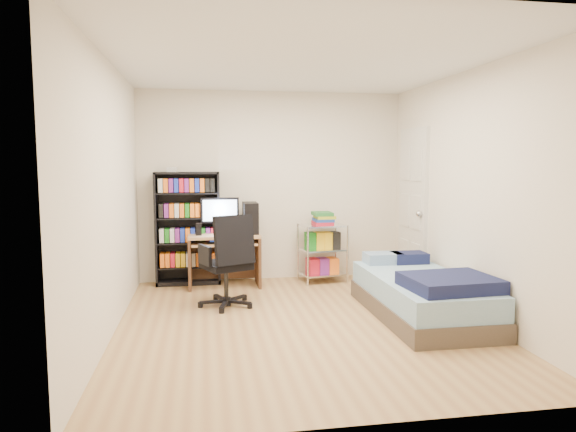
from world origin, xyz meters
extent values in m
cube|color=tan|center=(0.00, 0.00, -0.02)|extent=(3.50, 4.00, 0.04)
cube|color=silver|center=(0.00, 0.00, 2.52)|extent=(3.50, 4.00, 0.04)
cube|color=beige|center=(0.00, 2.02, 1.25)|extent=(3.50, 0.04, 2.50)
cube|color=beige|center=(0.00, -2.02, 1.25)|extent=(3.50, 0.04, 2.50)
cube|color=beige|center=(-1.77, 0.00, 1.25)|extent=(0.04, 4.00, 2.50)
cube|color=beige|center=(1.77, 0.00, 1.25)|extent=(0.04, 4.00, 2.50)
cube|color=black|center=(-1.12, 1.84, 0.72)|extent=(0.81, 0.27, 1.45)
cube|color=black|center=(-1.12, 1.84, 0.23)|extent=(0.76, 0.25, 0.02)
cube|color=red|center=(-1.12, 1.83, 0.33)|extent=(0.71, 0.22, 0.17)
cube|color=black|center=(-1.12, 1.84, 0.54)|extent=(0.76, 0.25, 0.02)
cube|color=#1B34C1|center=(-1.12, 1.83, 0.65)|extent=(0.71, 0.22, 0.17)
cube|color=black|center=(-1.12, 1.84, 0.86)|extent=(0.76, 0.25, 0.02)
cube|color=yellow|center=(-1.12, 1.83, 0.96)|extent=(0.71, 0.22, 0.17)
cube|color=black|center=(-1.12, 1.84, 1.18)|extent=(0.76, 0.25, 0.02)
cube|color=#1A781B|center=(-1.12, 1.83, 1.28)|extent=(0.71, 0.22, 0.17)
cube|color=silver|center=(-1.30, 1.84, 1.48)|extent=(0.13, 0.11, 0.06)
cube|color=tan|center=(-0.66, 1.63, 0.65)|extent=(0.89, 0.49, 0.04)
cube|color=#37271E|center=(-1.09, 1.63, 0.32)|extent=(0.04, 0.49, 0.63)
cube|color=#37271E|center=(-0.23, 1.63, 0.32)|extent=(0.04, 0.49, 0.63)
cube|color=#37271E|center=(-0.66, 1.86, 0.33)|extent=(0.86, 0.03, 0.58)
cube|color=tan|center=(-0.66, 1.56, 0.56)|extent=(0.80, 0.40, 0.02)
cube|color=black|center=(-0.66, 1.54, 0.58)|extent=(0.39, 0.13, 0.02)
cube|color=black|center=(-0.71, 1.73, 0.96)|extent=(0.48, 0.04, 0.32)
cube|color=#CCE0FF|center=(-0.71, 1.70, 0.96)|extent=(0.43, 0.01, 0.27)
cube|color=black|center=(-0.32, 1.68, 0.87)|extent=(0.18, 0.37, 0.39)
cube|color=black|center=(-0.97, 1.59, 0.75)|extent=(0.07, 0.07, 0.15)
cube|color=black|center=(-0.51, 1.54, 0.75)|extent=(0.07, 0.07, 0.15)
cylinder|color=black|center=(-0.68, 0.73, 0.26)|extent=(0.05, 0.05, 0.36)
cube|color=black|center=(-0.68, 0.73, 0.46)|extent=(0.60, 0.60, 0.08)
cube|color=black|center=(-0.60, 0.54, 0.76)|extent=(0.46, 0.30, 0.53)
cube|color=black|center=(-0.91, 0.64, 0.59)|extent=(0.15, 0.28, 0.21)
cube|color=black|center=(-0.45, 0.83, 0.59)|extent=(0.15, 0.28, 0.21)
cylinder|color=silver|center=(0.38, 1.45, 0.38)|extent=(0.03, 0.03, 0.76)
cylinder|color=silver|center=(0.93, 1.54, 0.38)|extent=(0.03, 0.03, 0.76)
cylinder|color=silver|center=(0.32, 1.84, 0.38)|extent=(0.03, 0.03, 0.76)
cylinder|color=silver|center=(0.87, 1.92, 0.38)|extent=(0.03, 0.03, 0.76)
cube|color=silver|center=(0.62, 1.69, 0.11)|extent=(0.60, 0.47, 0.02)
cube|color=silver|center=(0.62, 1.69, 0.43)|extent=(0.60, 0.47, 0.02)
cube|color=silver|center=(0.62, 1.69, 0.75)|extent=(0.60, 0.47, 0.02)
cube|color=#A7172D|center=(0.62, 1.69, 0.84)|extent=(0.28, 0.34, 0.17)
cube|color=#4F443A|center=(1.26, 0.01, 0.09)|extent=(0.93, 1.86, 0.19)
cube|color=#8BB2D0|center=(1.26, 0.01, 0.30)|extent=(0.89, 1.83, 0.22)
cube|color=#14193F|center=(1.31, -0.50, 0.47)|extent=(0.84, 0.71, 0.13)
cube|color=#A7CEEC|center=(1.12, 0.76, 0.47)|extent=(0.42, 0.28, 0.12)
cube|color=#14193F|center=(1.43, 0.74, 0.47)|extent=(0.39, 0.28, 0.12)
cube|color=#462A16|center=(1.26, -0.03, 0.42)|extent=(0.26, 0.20, 0.01)
cube|color=silver|center=(1.73, 1.35, 1.00)|extent=(0.05, 0.80, 2.00)
sphere|color=#BBBBBF|center=(1.67, 1.03, 0.95)|extent=(0.08, 0.08, 0.08)
camera|label=1|loc=(-0.92, -4.81, 1.57)|focal=32.00mm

